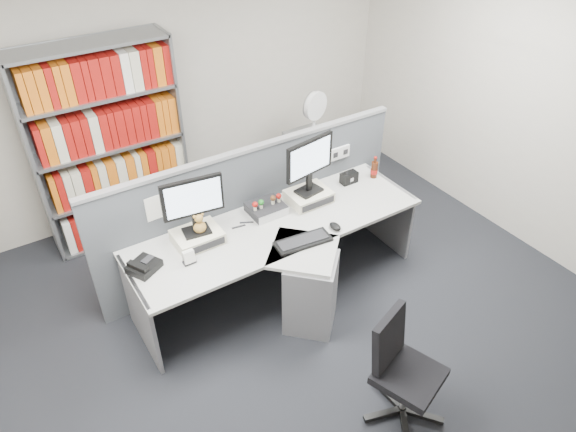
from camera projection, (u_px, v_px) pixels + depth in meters
ground at (330, 344)px, 4.37m from camera, size 5.50×5.50×0.00m
room_shell at (344, 156)px, 3.32m from camera, size 5.04×5.54×2.72m
partition at (253, 207)px, 4.84m from camera, size 3.00×0.08×1.27m
desk at (291, 263)px, 4.51m from camera, size 2.60×1.20×0.72m
monitor_riser_left at (198, 237)px, 4.29m from camera, size 0.38×0.31×0.10m
monitor_riser_right at (309, 196)px, 4.77m from camera, size 0.38×0.31×0.10m
monitor_left at (193, 202)px, 4.09m from camera, size 0.49×0.18×0.50m
monitor_right at (310, 162)px, 4.56m from camera, size 0.51×0.20×0.52m
desktop_pc at (266, 209)px, 4.63m from camera, size 0.30×0.27×0.08m
figurines at (267, 201)px, 4.57m from camera, size 0.29×0.05×0.09m
keyboard at (303, 241)px, 4.30m from camera, size 0.49×0.23×0.03m
mouse at (335, 226)px, 4.45m from camera, size 0.08×0.12×0.05m
desk_phone at (143, 266)px, 4.03m from camera, size 0.29×0.28×0.09m
desk_calendar at (189, 258)px, 4.08m from camera, size 0.10×0.07×0.12m
plush_toy at (199, 225)px, 4.22m from camera, size 0.11×0.11×0.18m
speaker at (349, 178)px, 5.02m from camera, size 0.16×0.09×0.11m
cola_bottle at (374, 170)px, 5.08m from camera, size 0.07×0.07×0.22m
shelving_unit at (109, 148)px, 5.07m from camera, size 1.41×0.40×2.00m
filing_cabinet at (313, 165)px, 6.05m from camera, size 0.45×0.61×0.70m
desk_fan at (315, 109)px, 5.64m from camera, size 0.32×0.19×0.54m
office_chair at (401, 367)px, 3.62m from camera, size 0.58×0.56×0.87m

